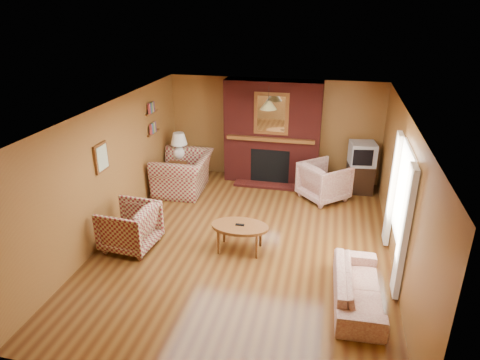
% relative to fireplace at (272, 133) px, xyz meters
% --- Properties ---
extents(floor, '(6.50, 6.50, 0.00)m').
position_rel_fireplace_xyz_m(floor, '(0.00, -2.98, -1.18)').
color(floor, '#4B2710').
rests_on(floor, ground).
extents(ceiling, '(6.50, 6.50, 0.00)m').
position_rel_fireplace_xyz_m(ceiling, '(0.00, -2.98, 1.22)').
color(ceiling, white).
rests_on(ceiling, wall_back).
extents(wall_back, '(6.50, 0.00, 6.50)m').
position_rel_fireplace_xyz_m(wall_back, '(0.00, 0.27, 0.02)').
color(wall_back, brown).
rests_on(wall_back, floor).
extents(wall_front, '(6.50, 0.00, 6.50)m').
position_rel_fireplace_xyz_m(wall_front, '(0.00, -6.23, 0.02)').
color(wall_front, brown).
rests_on(wall_front, floor).
extents(wall_left, '(0.00, 6.50, 6.50)m').
position_rel_fireplace_xyz_m(wall_left, '(-2.50, -2.98, 0.02)').
color(wall_left, brown).
rests_on(wall_left, floor).
extents(wall_right, '(0.00, 6.50, 6.50)m').
position_rel_fireplace_xyz_m(wall_right, '(2.50, -2.98, 0.02)').
color(wall_right, brown).
rests_on(wall_right, floor).
extents(fireplace, '(2.20, 0.82, 2.40)m').
position_rel_fireplace_xyz_m(fireplace, '(0.00, 0.00, 0.00)').
color(fireplace, '#4D1410').
rests_on(fireplace, floor).
extents(window_right, '(0.10, 1.85, 2.00)m').
position_rel_fireplace_xyz_m(window_right, '(2.45, -3.18, -0.06)').
color(window_right, beige).
rests_on(window_right, wall_right).
extents(bookshelf, '(0.09, 0.55, 0.71)m').
position_rel_fireplace_xyz_m(bookshelf, '(-2.44, -1.08, 0.48)').
color(bookshelf, brown).
rests_on(bookshelf, wall_left).
extents(botanical_print, '(0.05, 0.40, 0.50)m').
position_rel_fireplace_xyz_m(botanical_print, '(-2.47, -3.28, 0.37)').
color(botanical_print, brown).
rests_on(botanical_print, wall_left).
extents(pendant_light, '(0.36, 0.36, 0.48)m').
position_rel_fireplace_xyz_m(pendant_light, '(0.00, -0.68, 0.82)').
color(pendant_light, black).
rests_on(pendant_light, ceiling).
extents(plaid_loveseat, '(1.22, 1.38, 0.86)m').
position_rel_fireplace_xyz_m(plaid_loveseat, '(-1.85, -1.03, -0.75)').
color(plaid_loveseat, maroon).
rests_on(plaid_loveseat, floor).
extents(plaid_armchair, '(0.95, 0.92, 0.80)m').
position_rel_fireplace_xyz_m(plaid_armchair, '(-1.95, -3.52, -0.78)').
color(plaid_armchair, maroon).
rests_on(plaid_armchair, floor).
extents(floral_sofa, '(0.70, 1.68, 0.49)m').
position_rel_fireplace_xyz_m(floral_sofa, '(1.90, -4.20, -0.94)').
color(floral_sofa, beige).
rests_on(floral_sofa, floor).
extents(floral_armchair, '(1.26, 1.26, 0.82)m').
position_rel_fireplace_xyz_m(floral_armchair, '(1.28, -0.77, -0.77)').
color(floral_armchair, beige).
rests_on(floral_armchair, floor).
extents(coffee_table, '(0.99, 0.62, 0.50)m').
position_rel_fireplace_xyz_m(coffee_table, '(-0.06, -3.21, -0.75)').
color(coffee_table, brown).
rests_on(coffee_table, floor).
extents(side_table, '(0.46, 0.46, 0.57)m').
position_rel_fireplace_xyz_m(side_table, '(-2.10, -0.53, -0.90)').
color(side_table, brown).
rests_on(side_table, floor).
extents(table_lamp, '(0.39, 0.39, 0.64)m').
position_rel_fireplace_xyz_m(table_lamp, '(-2.10, -0.53, -0.26)').
color(table_lamp, silver).
rests_on(table_lamp, side_table).
extents(tv_stand, '(0.61, 0.56, 0.65)m').
position_rel_fireplace_xyz_m(tv_stand, '(2.05, -0.18, -0.86)').
color(tv_stand, black).
rests_on(tv_stand, floor).
extents(crt_tv, '(0.62, 0.62, 0.51)m').
position_rel_fireplace_xyz_m(crt_tv, '(2.05, -0.19, -0.28)').
color(crt_tv, '#A3A5AA').
rests_on(crt_tv, tv_stand).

